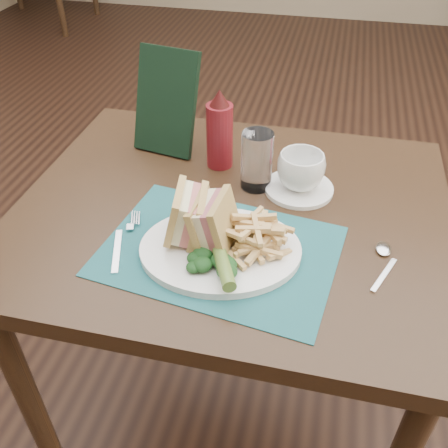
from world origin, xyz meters
name	(u,v)px	position (x,y,z in m)	size (l,w,h in m)	color
floor	(258,288)	(0.00, 0.00, 0.00)	(7.00, 7.00, 0.00)	black
wall_back	(324,18)	(0.00, 3.50, 0.00)	(6.00, 6.00, 0.00)	tan
table_main	(231,323)	(0.00, -0.50, 0.38)	(0.90, 0.75, 0.75)	black
placemat	(220,251)	(0.01, -0.64, 0.75)	(0.43, 0.31, 0.00)	#1B5357
plate	(220,250)	(0.01, -0.65, 0.76)	(0.30, 0.24, 0.01)	white
sandwich_half_a	(175,213)	(-0.08, -0.63, 0.82)	(0.06, 0.10, 0.09)	tan
sandwich_half_b	(203,219)	(-0.03, -0.64, 0.82)	(0.06, 0.10, 0.09)	tan
kale_garnish	(213,262)	(0.01, -0.71, 0.78)	(0.11, 0.08, 0.03)	black
pickle_spear	(223,263)	(0.03, -0.71, 0.79)	(0.02, 0.02, 0.12)	#4F6D29
fries_pile	(258,233)	(0.08, -0.63, 0.80)	(0.18, 0.20, 0.06)	tan
fork	(123,239)	(-0.18, -0.66, 0.76)	(0.03, 0.17, 0.01)	silver
spoon	(384,264)	(0.31, -0.62, 0.76)	(0.03, 0.15, 0.01)	silver
saucer	(299,188)	(0.13, -0.41, 0.76)	(0.15, 0.15, 0.01)	white
coffee_cup	(301,171)	(0.13, -0.41, 0.80)	(0.10, 0.10, 0.08)	white
drinking_glass	(257,161)	(0.03, -0.41, 0.81)	(0.07, 0.07, 0.13)	white
ketchup_bottle	(220,129)	(-0.06, -0.34, 0.84)	(0.06, 0.06, 0.19)	maroon
check_presenter	(166,102)	(-0.20, -0.29, 0.87)	(0.15, 0.02, 0.25)	black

